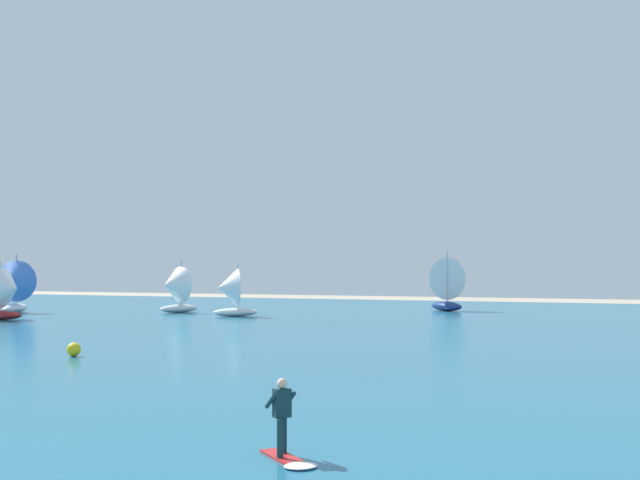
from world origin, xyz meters
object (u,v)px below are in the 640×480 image
object	(u,v)px
kitesurfer	(286,431)
sailboat_leading	(7,293)
sailboat_center_horizon	(443,283)
sailboat_mid_left	(12,286)
sailboat_far_right	(174,289)
marker_buoy	(74,350)
sailboat_outermost	(229,292)

from	to	relation	value
kitesurfer	sailboat_leading	xyz separation A→B (m)	(-38.97, 32.49, 1.48)
sailboat_leading	sailboat_center_horizon	world-z (taller)	sailboat_center_horizon
sailboat_mid_left	sailboat_far_right	bearing A→B (deg)	24.33
sailboat_center_horizon	marker_buoy	world-z (taller)	sailboat_center_horizon
sailboat_center_horizon	sailboat_outermost	world-z (taller)	sailboat_center_horizon
sailboat_mid_left	sailboat_outermost	bearing A→B (deg)	8.33
sailboat_far_right	sailboat_mid_left	bearing A→B (deg)	-155.67
kitesurfer	sailboat_mid_left	xyz separation A→B (m)	(-45.33, 39.71, 1.82)
sailboat_center_horizon	marker_buoy	distance (m)	45.38
sailboat_outermost	kitesurfer	bearing A→B (deg)	-59.65
sailboat_far_right	sailboat_outermost	distance (m)	7.83
kitesurfer	sailboat_mid_left	size ratio (longest dim) A/B	0.35
sailboat_far_right	sailboat_center_horizon	distance (m)	25.09
sailboat_mid_left	sailboat_far_right	size ratio (longest dim) A/B	1.12
kitesurfer	sailboat_leading	distance (m)	50.76
sailboat_far_right	marker_buoy	bearing A→B (deg)	-64.41
marker_buoy	sailboat_leading	bearing A→B (deg)	139.68
kitesurfer	sailboat_center_horizon	world-z (taller)	sailboat_center_horizon
kitesurfer	sailboat_far_right	distance (m)	55.90
sailboat_leading	marker_buoy	distance (m)	28.80
sailboat_center_horizon	marker_buoy	bearing A→B (deg)	-97.81
marker_buoy	sailboat_outermost	bearing A→B (deg)	105.41
sailboat_leading	sailboat_mid_left	world-z (taller)	sailboat_mid_left
sailboat_leading	sailboat_center_horizon	distance (m)	38.48
sailboat_far_right	sailboat_outermost	xyz separation A→B (m)	(7.26, -2.94, -0.11)
kitesurfer	sailboat_leading	world-z (taller)	sailboat_leading
kitesurfer	sailboat_outermost	xyz separation A→B (m)	(-24.99, 42.69, 1.44)
sailboat_leading	marker_buoy	bearing A→B (deg)	-40.32
kitesurfer	sailboat_far_right	size ratio (longest dim) A/B	0.39
marker_buoy	sailboat_mid_left	bearing A→B (deg)	137.61
sailboat_far_right	marker_buoy	size ratio (longest dim) A/B	7.43
sailboat_mid_left	sailboat_outermost	xyz separation A→B (m)	(20.34, 2.98, -0.38)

